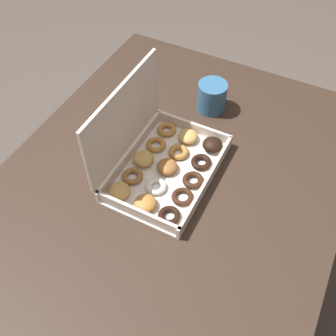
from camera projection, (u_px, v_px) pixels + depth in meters
name	position (u px, v px, depth m)	size (l,w,h in m)	color
ground_plane	(171.00, 287.00, 1.57)	(8.00, 8.00, 0.00)	#564C44
dining_table	(173.00, 199.00, 1.09)	(1.05, 0.84, 0.72)	#38281E
donut_box	(158.00, 156.00, 0.99)	(0.32, 0.23, 0.24)	silver
coffee_mug	(212.00, 96.00, 1.14)	(0.08, 0.08, 0.09)	teal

